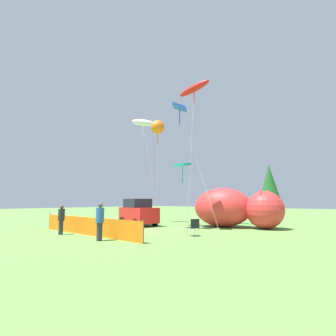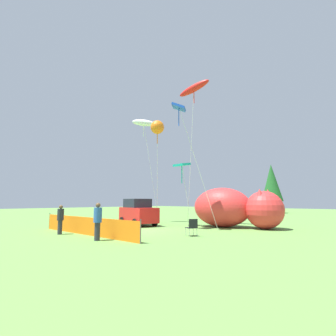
{
  "view_description": "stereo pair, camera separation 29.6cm",
  "coord_description": "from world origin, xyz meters",
  "px_view_note": "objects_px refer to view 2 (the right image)",
  "views": [
    {
      "loc": [
        13.31,
        -11.12,
        1.89
      ],
      "look_at": [
        -1.42,
        4.67,
        4.63
      ],
      "focal_mm": 28.0,
      "sensor_mm": 36.0,
      "label": 1
    },
    {
      "loc": [
        13.52,
        -10.92,
        1.89
      ],
      "look_at": [
        -1.42,
        4.67,
        4.63
      ],
      "focal_mm": 28.0,
      "sensor_mm": 36.0,
      "label": 2
    }
  ],
  "objects_px": {
    "spectator_in_blue_shirt": "(98,220)",
    "kite_red_lizard": "(194,89)",
    "kite_blue_box": "(179,110)",
    "parked_car": "(138,212)",
    "kite_white_ghost": "(144,123)",
    "inflatable_cat": "(234,209)",
    "kite_teal_diamond": "(182,166)",
    "folding_chair": "(192,226)",
    "spectator_in_red_shirt": "(60,218)",
    "kite_orange_flower": "(157,127)"
  },
  "relations": [
    {
      "from": "inflatable_cat",
      "to": "kite_white_ghost",
      "type": "relative_size",
      "value": 0.69
    },
    {
      "from": "folding_chair",
      "to": "spectator_in_red_shirt",
      "type": "distance_m",
      "value": 7.58
    },
    {
      "from": "inflatable_cat",
      "to": "spectator_in_red_shirt",
      "type": "bearing_deg",
      "value": -131.6
    },
    {
      "from": "folding_chair",
      "to": "kite_white_ghost",
      "type": "bearing_deg",
      "value": 1.08
    },
    {
      "from": "parked_car",
      "to": "kite_blue_box",
      "type": "xyz_separation_m",
      "value": [
        4.9,
        -0.56,
        7.04
      ]
    },
    {
      "from": "parked_car",
      "to": "inflatable_cat",
      "type": "height_order",
      "value": "inflatable_cat"
    },
    {
      "from": "kite_white_ghost",
      "to": "spectator_in_red_shirt",
      "type": "bearing_deg",
      "value": -71.54
    },
    {
      "from": "kite_blue_box",
      "to": "kite_teal_diamond",
      "type": "distance_m",
      "value": 3.84
    },
    {
      "from": "parked_car",
      "to": "spectator_in_red_shirt",
      "type": "relative_size",
      "value": 2.47
    },
    {
      "from": "folding_chair",
      "to": "kite_teal_diamond",
      "type": "xyz_separation_m",
      "value": [
        -2.77,
        2.39,
        3.82
      ]
    },
    {
      "from": "parked_car",
      "to": "kite_teal_diamond",
      "type": "distance_m",
      "value": 5.47
    },
    {
      "from": "parked_car",
      "to": "kite_white_ghost",
      "type": "xyz_separation_m",
      "value": [
        -1.83,
        2.05,
        8.09
      ]
    },
    {
      "from": "kite_red_lizard",
      "to": "kite_blue_box",
      "type": "bearing_deg",
      "value": -66.32
    },
    {
      "from": "folding_chair",
      "to": "kite_red_lizard",
      "type": "xyz_separation_m",
      "value": [
        -3.82,
        5.22,
        10.71
      ]
    },
    {
      "from": "folding_chair",
      "to": "spectator_in_red_shirt",
      "type": "bearing_deg",
      "value": 63.41
    },
    {
      "from": "inflatable_cat",
      "to": "kite_blue_box",
      "type": "height_order",
      "value": "kite_blue_box"
    },
    {
      "from": "kite_blue_box",
      "to": "parked_car",
      "type": "bearing_deg",
      "value": 173.45
    },
    {
      "from": "parked_car",
      "to": "kite_teal_diamond",
      "type": "bearing_deg",
      "value": 18.04
    },
    {
      "from": "spectator_in_red_shirt",
      "to": "kite_teal_diamond",
      "type": "height_order",
      "value": "kite_teal_diamond"
    },
    {
      "from": "kite_blue_box",
      "to": "kite_white_ghost",
      "type": "xyz_separation_m",
      "value": [
        -6.73,
        2.61,
        1.05
      ]
    },
    {
      "from": "kite_orange_flower",
      "to": "kite_white_ghost",
      "type": "distance_m",
      "value": 4.21
    },
    {
      "from": "spectator_in_blue_shirt",
      "to": "kite_blue_box",
      "type": "distance_m",
      "value": 9.22
    },
    {
      "from": "folding_chair",
      "to": "kite_white_ghost",
      "type": "distance_m",
      "value": 13.03
    },
    {
      "from": "spectator_in_blue_shirt",
      "to": "kite_red_lizard",
      "type": "distance_m",
      "value": 14.15
    },
    {
      "from": "kite_blue_box",
      "to": "kite_white_ghost",
      "type": "height_order",
      "value": "kite_white_ghost"
    },
    {
      "from": "parked_car",
      "to": "kite_red_lizard",
      "type": "height_order",
      "value": "kite_red_lizard"
    },
    {
      "from": "kite_blue_box",
      "to": "spectator_in_blue_shirt",
      "type": "bearing_deg",
      "value": -91.51
    },
    {
      "from": "inflatable_cat",
      "to": "kite_teal_diamond",
      "type": "distance_m",
      "value": 4.98
    },
    {
      "from": "spectator_in_blue_shirt",
      "to": "kite_teal_diamond",
      "type": "relative_size",
      "value": 0.4
    },
    {
      "from": "spectator_in_red_shirt",
      "to": "kite_white_ghost",
      "type": "distance_m",
      "value": 12.32
    },
    {
      "from": "folding_chair",
      "to": "spectator_in_red_shirt",
      "type": "relative_size",
      "value": 0.56
    },
    {
      "from": "inflatable_cat",
      "to": "kite_blue_box",
      "type": "xyz_separation_m",
      "value": [
        -1.48,
        -4.25,
        6.72
      ]
    },
    {
      "from": "inflatable_cat",
      "to": "kite_red_lizard",
      "type": "xyz_separation_m",
      "value": [
        -3.12,
        -0.53,
        9.92
      ]
    },
    {
      "from": "folding_chair",
      "to": "spectator_in_blue_shirt",
      "type": "bearing_deg",
      "value": 87.9
    },
    {
      "from": "folding_chair",
      "to": "parked_car",
      "type": "bearing_deg",
      "value": 9.6
    },
    {
      "from": "folding_chair",
      "to": "inflatable_cat",
      "type": "height_order",
      "value": "inflatable_cat"
    },
    {
      "from": "inflatable_cat",
      "to": "kite_blue_box",
      "type": "bearing_deg",
      "value": -123.75
    },
    {
      "from": "kite_blue_box",
      "to": "spectator_in_red_shirt",
      "type": "bearing_deg",
      "value": -121.96
    },
    {
      "from": "kite_orange_flower",
      "to": "kite_white_ghost",
      "type": "relative_size",
      "value": 0.85
    },
    {
      "from": "folding_chair",
      "to": "spectator_in_red_shirt",
      "type": "height_order",
      "value": "spectator_in_red_shirt"
    },
    {
      "from": "kite_blue_box",
      "to": "kite_white_ghost",
      "type": "bearing_deg",
      "value": 158.8
    },
    {
      "from": "spectator_in_red_shirt",
      "to": "spectator_in_blue_shirt",
      "type": "bearing_deg",
      "value": 3.2
    },
    {
      "from": "kite_teal_diamond",
      "to": "kite_red_lizard",
      "type": "xyz_separation_m",
      "value": [
        -1.05,
        2.83,
        6.89
      ]
    },
    {
      "from": "parked_car",
      "to": "folding_chair",
      "type": "bearing_deg",
      "value": -2.54
    },
    {
      "from": "kite_orange_flower",
      "to": "kite_white_ghost",
      "type": "xyz_separation_m",
      "value": [
        -3.58,
        1.65,
        1.47
      ]
    },
    {
      "from": "spectator_in_red_shirt",
      "to": "inflatable_cat",
      "type": "bearing_deg",
      "value": 62.93
    },
    {
      "from": "folding_chair",
      "to": "inflatable_cat",
      "type": "xyz_separation_m",
      "value": [
        -0.7,
        5.76,
        0.79
      ]
    },
    {
      "from": "inflatable_cat",
      "to": "folding_chair",
      "type": "bearing_deg",
      "value": -97.59
    },
    {
      "from": "folding_chair",
      "to": "kite_red_lizard",
      "type": "distance_m",
      "value": 12.51
    },
    {
      "from": "spectator_in_blue_shirt",
      "to": "kite_blue_box",
      "type": "height_order",
      "value": "kite_blue_box"
    }
  ]
}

